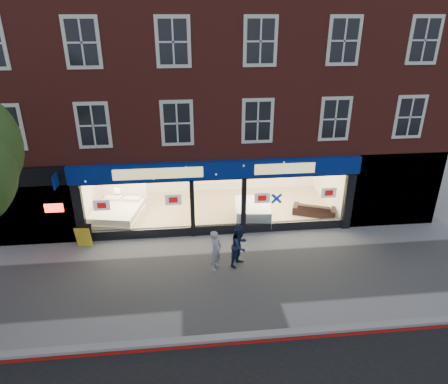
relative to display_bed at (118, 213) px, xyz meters
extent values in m
plane|color=gray|center=(4.27, -4.50, -0.48)|extent=(120.00, 120.00, 0.00)
cube|color=#8C0A07|center=(4.27, -7.60, -0.48)|extent=(60.00, 0.10, 0.01)
cube|color=gray|center=(4.27, -7.40, -0.42)|extent=(60.00, 0.25, 0.12)
cube|color=tan|center=(4.27, 0.75, -0.43)|extent=(11.00, 4.50, 0.10)
cube|color=maroon|center=(4.27, 2.50, 6.17)|extent=(19.00, 8.00, 6.70)
cube|color=navy|center=(4.27, -1.62, 2.47)|extent=(11.40, 0.28, 0.70)
cube|color=black|center=(4.27, -1.42, -0.28)|extent=(11.00, 0.18, 0.40)
cube|color=black|center=(-1.23, -1.45, 0.82)|extent=(0.35, 0.30, 2.60)
cube|color=black|center=(9.77, -1.45, 0.82)|extent=(0.35, 0.30, 2.60)
cube|color=white|center=(1.02, -1.50, 0.97)|extent=(4.20, 0.02, 2.10)
cube|color=white|center=(7.52, -1.50, 0.97)|extent=(4.20, 0.02, 2.10)
cube|color=white|center=(4.27, -1.25, 0.67)|extent=(1.80, 0.02, 2.10)
cube|color=silver|center=(4.27, 3.00, 0.82)|extent=(11.00, 0.20, 2.60)
cube|color=#FFEAC6|center=(4.27, 0.75, 2.12)|extent=(11.00, 4.50, 0.12)
cube|color=black|center=(-3.33, -1.20, 1.17)|extent=(3.80, 0.60, 3.30)
cube|color=#FF140C|center=(-2.13, -1.55, 1.12)|extent=(0.70, 0.04, 0.35)
cube|color=black|center=(11.77, -1.30, 1.17)|extent=(4.00, 0.40, 3.30)
cube|color=white|center=(-0.03, -0.14, -0.18)|extent=(2.37, 2.64, 0.40)
cube|color=white|center=(-0.03, -0.14, 0.16)|extent=(2.28, 2.53, 0.29)
cube|color=white|center=(0.22, 1.05, 0.31)|extent=(2.03, 0.53, 1.38)
cube|color=white|center=(-0.28, 0.76, 0.38)|extent=(0.80, 0.51, 0.14)
cube|color=white|center=(0.56, 0.59, 0.38)|extent=(0.80, 0.51, 0.14)
cube|color=brown|center=(-0.13, 1.05, -0.11)|extent=(0.47, 0.47, 0.55)
cube|color=white|center=(5.87, -0.50, -0.26)|extent=(1.66, 2.02, 0.25)
cube|color=white|center=(5.87, -0.50, -0.01)|extent=(1.66, 2.02, 0.25)
cube|color=white|center=(5.87, -0.50, 0.24)|extent=(1.66, 2.02, 0.25)
imported|color=black|center=(8.75, -0.33, -0.10)|extent=(2.04, 1.41, 0.55)
cube|color=gold|center=(-1.09, -1.87, -0.02)|extent=(0.64, 0.45, 0.92)
imported|color=#9C9DA3|center=(3.95, -3.92, 0.28)|extent=(0.61, 0.67, 1.53)
imported|color=#172240|center=(4.84, -3.76, 0.32)|extent=(0.97, 0.99, 1.61)
camera|label=1|loc=(2.96, -15.99, 8.01)|focal=32.00mm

